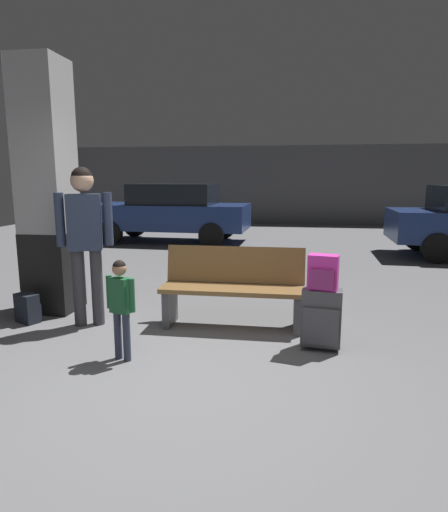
% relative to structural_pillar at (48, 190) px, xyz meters
% --- Properties ---
extents(ground_plane, '(18.00, 18.00, 0.10)m').
position_rel_structural_pillar_xyz_m(ground_plane, '(2.09, 2.18, -1.57)').
color(ground_plane, slate).
extents(garage_back_wall, '(18.00, 0.12, 2.80)m').
position_rel_structural_pillar_xyz_m(garage_back_wall, '(2.09, 11.04, -0.12)').
color(garage_back_wall, '#565658').
rests_on(garage_back_wall, ground_plane).
extents(structural_pillar, '(0.57, 0.57, 3.06)m').
position_rel_structural_pillar_xyz_m(structural_pillar, '(0.00, 0.00, 0.00)').
color(structural_pillar, black).
rests_on(structural_pillar, ground_plane).
extents(bench, '(1.60, 0.53, 0.89)m').
position_rel_structural_pillar_xyz_m(bench, '(2.33, -0.26, -1.07)').
color(bench, brown).
rests_on(bench, ground_plane).
extents(suitcase, '(0.40, 0.27, 0.60)m').
position_rel_structural_pillar_xyz_m(suitcase, '(3.27, -0.84, -1.20)').
color(suitcase, '#4C4C51').
rests_on(suitcase, ground_plane).
extents(backpack_bright, '(0.31, 0.24, 0.34)m').
position_rel_structural_pillar_xyz_m(backpack_bright, '(3.27, -0.84, -0.75)').
color(backpack_bright, '#D833A5').
rests_on(backpack_bright, suitcase).
extents(child, '(0.30, 0.23, 0.94)m').
position_rel_structural_pillar_xyz_m(child, '(1.44, -1.37, -0.94)').
color(child, '#33384C').
rests_on(child, ground_plane).
extents(adult, '(0.58, 0.32, 1.78)m').
position_rel_structural_pillar_xyz_m(adult, '(0.70, -0.49, -0.41)').
color(adult, '#38383D').
rests_on(adult, ground_plane).
extents(backpack_dark_floor, '(0.32, 0.28, 0.34)m').
position_rel_structural_pillar_xyz_m(backpack_dark_floor, '(-0.05, -0.51, -1.35)').
color(backpack_dark_floor, '#1E232D').
rests_on(backpack_dark_floor, ground_plane).
extents(parked_car_far, '(4.16, 1.92, 1.51)m').
position_rel_structural_pillar_xyz_m(parked_car_far, '(-0.14, 6.06, -0.71)').
color(parked_car_far, navy).
rests_on(parked_car_far, ground_plane).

